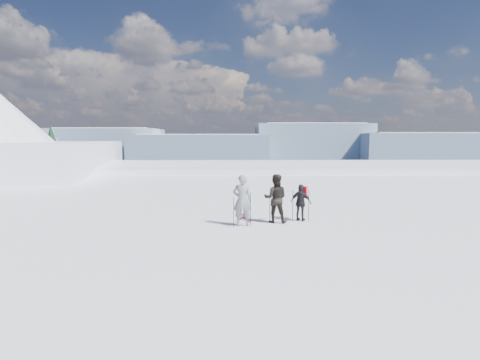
# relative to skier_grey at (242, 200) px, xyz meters

# --- Properties ---
(lake_basin) EXTENTS (820.00, 820.00, 71.62)m
(lake_basin) POSITION_rel_skier_grey_xyz_m (1.62, 28.16, -7.49)
(lake_basin) COLOR white
(lake_basin) RESTS_ON ground
(far_mountain_range) EXTENTS (770.00, 110.00, 53.00)m
(far_mountain_range) POSITION_rel_skier_grey_xyz_m (31.22, 452.95, -8.18)
(far_mountain_range) COLOR slate
(far_mountain_range) RESTS_ON ground
(near_ridge) EXTENTS (31.37, 35.68, 25.62)m
(near_ridge) POSITION_rel_skier_grey_xyz_m (-24.97, 27.48, -4.49)
(near_ridge) COLOR white
(near_ridge) RESTS_ON ground
(skier_grey) EXTENTS (0.73, 0.49, 1.98)m
(skier_grey) POSITION_rel_skier_grey_xyz_m (0.00, 0.00, 0.00)
(skier_grey) COLOR gray
(skier_grey) RESTS_ON ground
(skier_dark) EXTENTS (1.05, 0.88, 1.93)m
(skier_dark) POSITION_rel_skier_grey_xyz_m (1.33, 0.58, -0.02)
(skier_dark) COLOR black
(skier_dark) RESTS_ON ground
(skier_pack) EXTENTS (0.94, 0.75, 1.50)m
(skier_pack) POSITION_rel_skier_grey_xyz_m (2.40, 0.83, -0.24)
(skier_pack) COLOR black
(skier_pack) RESTS_ON ground
(backpack) EXTENTS (0.37, 0.31, 0.48)m
(backpack) POSITION_rel_skier_grey_xyz_m (2.52, 1.05, 0.75)
(backpack) COLOR red
(backpack) RESTS_ON skier_pack
(ski_poles) EXTENTS (3.04, 0.95, 1.36)m
(ski_poles) POSITION_rel_skier_grey_xyz_m (1.27, 0.37, -0.36)
(ski_poles) COLOR black
(ski_poles) RESTS_ON ground
(skis_loose) EXTENTS (0.59, 1.70, 0.03)m
(skis_loose) POSITION_rel_skier_grey_xyz_m (0.11, 1.43, -0.97)
(skis_loose) COLOR black
(skis_loose) RESTS_ON ground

